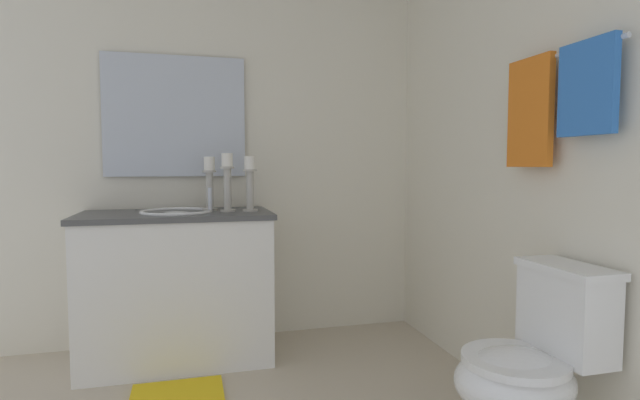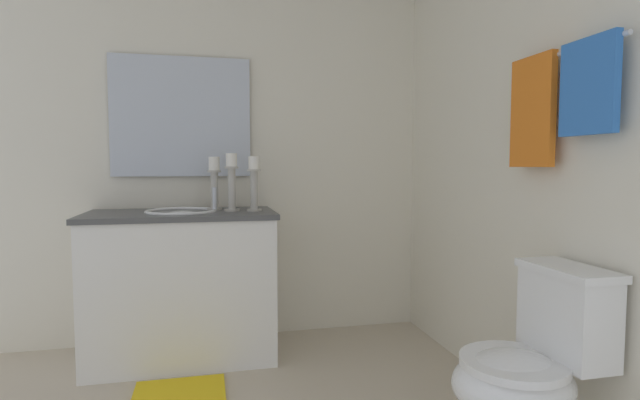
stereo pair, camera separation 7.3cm
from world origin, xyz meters
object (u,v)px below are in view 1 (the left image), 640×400
at_px(sink_basin, 177,219).
at_px(towel_near_vanity, 530,113).
at_px(candle_holder_short, 227,181).
at_px(candle_holder_tall, 250,182).
at_px(vanity_cabinet, 178,286).
at_px(mirror, 175,116).
at_px(toilet, 530,367).
at_px(candle_holder_mid, 210,182).
at_px(towel_center, 587,88).
at_px(towel_bar, 562,55).

distance_m(sink_basin, towel_near_vanity, 1.92).
bearing_deg(candle_holder_short, sink_basin, -93.32).
bearing_deg(candle_holder_tall, vanity_cabinet, -94.95).
bearing_deg(mirror, toilet, 38.24).
distance_m(sink_basin, candle_holder_mid, 0.29).
distance_m(candle_holder_mid, towel_center, 2.00).
height_order(vanity_cabinet, towel_center, towel_center).
distance_m(candle_holder_short, towel_bar, 1.80).
height_order(mirror, toilet, mirror).
distance_m(candle_holder_mid, towel_near_vanity, 1.77).
xyz_separation_m(candle_holder_mid, towel_center, (1.46, 1.31, 0.38)).
relative_size(vanity_cabinet, towel_near_vanity, 2.29).
bearing_deg(towel_center, vanity_cabinet, -132.48).
relative_size(candle_holder_mid, toilet, 0.43).
bearing_deg(towel_center, towel_near_vanity, 180.00).
bearing_deg(sink_basin, candle_holder_tall, 85.04).
relative_size(candle_holder_tall, candle_holder_mid, 1.00).
relative_size(sink_basin, candle_holder_short, 1.19).
bearing_deg(toilet, candle_holder_short, -143.24).
height_order(towel_bar, towel_near_vanity, towel_near_vanity).
bearing_deg(toilet, candle_holder_mid, -142.60).
distance_m(candle_holder_short, toilet, 1.82).
xyz_separation_m(sink_basin, toilet, (1.37, 1.30, -0.45)).
distance_m(mirror, towel_center, 2.24).
relative_size(vanity_cabinet, towel_center, 3.06).
xyz_separation_m(mirror, candle_holder_short, (0.30, 0.29, -0.39)).
xyz_separation_m(mirror, toilet, (1.65, 1.30, -1.06)).
xyz_separation_m(candle_holder_tall, candle_holder_short, (-0.02, -0.13, 0.01)).
bearing_deg(towel_center, candle_holder_tall, -140.97).
relative_size(candle_holder_mid, towel_bar, 0.51).
bearing_deg(candle_holder_short, towel_center, 41.77).
bearing_deg(toilet, candle_holder_tall, -146.50).
bearing_deg(vanity_cabinet, sink_basin, 90.00).
relative_size(vanity_cabinet, candle_holder_tall, 3.35).
xyz_separation_m(sink_basin, candle_holder_tall, (0.04, 0.42, 0.21)).
relative_size(candle_holder_short, towel_bar, 0.54).
distance_m(toilet, towel_bar, 1.23).
distance_m(vanity_cabinet, toilet, 1.89).
relative_size(towel_near_vanity, towel_center, 1.34).
height_order(candle_holder_tall, candle_holder_mid, candle_holder_tall).
bearing_deg(candle_holder_short, candle_holder_mid, -134.76).
height_order(sink_basin, candle_holder_tall, candle_holder_tall).
height_order(sink_basin, towel_bar, towel_bar).
xyz_separation_m(candle_holder_tall, towel_near_vanity, (1.03, 1.09, 0.32)).
distance_m(candle_holder_tall, towel_near_vanity, 1.53).
height_order(vanity_cabinet, candle_holder_mid, candle_holder_mid).
bearing_deg(towel_center, toilet, -92.05).
xyz_separation_m(sink_basin, towel_bar, (1.22, 1.52, 0.75)).
bearing_deg(candle_holder_tall, candle_holder_mid, -117.23).
relative_size(vanity_cabinet, toilet, 1.43).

